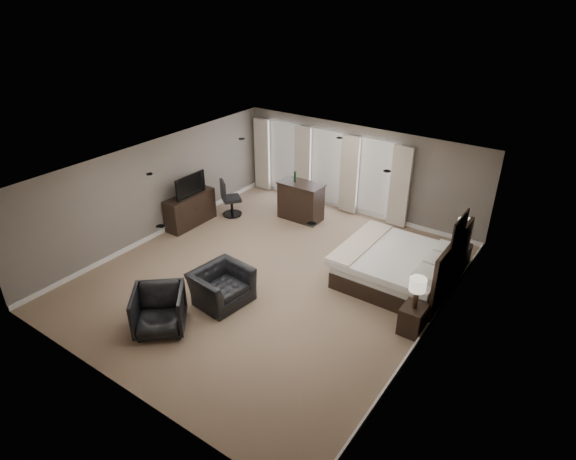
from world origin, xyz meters
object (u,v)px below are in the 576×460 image
Objects in this scene: nightstand_near at (413,319)px; nightstand_far at (459,256)px; armchair_near at (221,281)px; bar_counter at (301,201)px; armchair_far at (159,309)px; dresser at (190,210)px; bed at (402,254)px; bar_stool_right at (303,208)px; bar_stool_left at (295,194)px; lamp_near at (417,293)px; tv at (188,193)px; lamp_far at (463,233)px; desk_chair at (231,198)px.

nightstand_far is at bearing 90.00° from nightstand_near.
armchair_near is 0.92× the size of bar_counter.
armchair_near is 1.18× the size of armchair_far.
dresser reaches higher than nightstand_far.
bar_counter reaches higher than armchair_far.
armchair_far is (-0.37, -1.40, -0.02)m from armchair_near.
nightstand_far is at bearing 16.35° from dresser.
armchair_far is (-3.23, -4.23, -0.27)m from bed.
bed is at bearing -21.89° from bar_stool_right.
bar_counter reaches higher than nightstand_far.
bar_stool_left is at bearing 137.06° from bar_stool_right.
tv is at bearing 172.84° from lamp_near.
bar_stool_right is at bearing 52.74° from armchair_far.
armchair_far is (-4.12, -2.78, 0.20)m from nightstand_near.
bar_stool_left is at bearing 58.75° from armchair_far.
bar_stool_right is (-3.58, 1.44, -0.37)m from bed.
tv reaches higher than bar_stool_left.
armchair_far reaches higher than bar_stool_left.
nightstand_near is at bearing -90.00° from nightstand_far.
dresser is 3.18m from bar_stool_right.
lamp_near is (0.00, -2.90, 0.62)m from nightstand_far.
armchair_near reaches higher than nightstand_near.
lamp_far is at bearing 0.16° from bar_stool_right.
bar_stool_right is 0.72× the size of desk_chair.
lamp_near is at bearing 0.00° from nightstand_near.
armchair_far is at bearing -142.49° from tv.
lamp_far is 5.25m from bar_stool_left.
dresser is at bearing 0.00° from tv.
nightstand_far is 0.89× the size of lamp_near.
nightstand_near is at bearing -7.16° from dresser.
lamp_far is at bearing 90.00° from nightstand_near.
bar_stool_left is (-1.43, 4.93, -0.11)m from armchair_near.
bar_stool_left is at bearing 134.56° from bar_counter.
dresser is at bearing -140.56° from bar_stool_right.
dresser is (-6.92, 0.87, -0.46)m from lamp_near.
lamp_near is 6.66m from desk_chair.
desk_chair is (-1.88, -0.91, 0.16)m from bar_stool_right.
nightstand_near is 5.32m from bar_stool_right.
nightstand_far is at bearing 0.00° from lamp_far.
nightstand_far is 0.74× the size of bar_stool_right.
nightstand_near is 2.90m from nightstand_far.
lamp_near is 5.34m from bar_stool_right.
bar_counter is (2.35, 2.06, 0.10)m from dresser.
bed is at bearing -121.54° from nightstand_far.
lamp_near is at bearing -90.00° from lamp_far.
bar_stool_right is at bearing 147.12° from nightstand_near.
desk_chair is (-6.35, -0.92, -0.38)m from lamp_far.
armchair_near is 1.48× the size of bar_stool_right.
bar_stool_right is at bearing -50.56° from tv.
desk_chair reaches higher than dresser.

